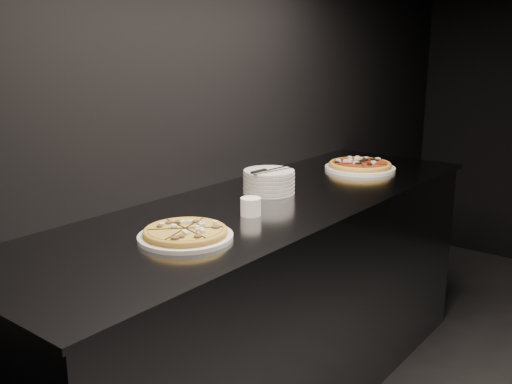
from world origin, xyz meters
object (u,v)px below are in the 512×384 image
Objects in this scene: pizza_tomato at (360,166)px; plate_stack at (269,181)px; counter at (270,303)px; cutlery at (268,170)px; ramekin at (251,206)px; pizza_mushroom at (185,233)px.

plate_stack is at bearing -97.60° from pizza_tomato.
cutlery is (-0.07, 0.08, 0.56)m from counter.
counter is 0.57m from cutlery.
plate_stack is 2.85× the size of ramekin.
counter is 0.55m from ramekin.
cutlery reaches higher than plate_stack.
ramekin reaches higher than pizza_tomato.
pizza_mushroom is 0.68m from plate_stack.
ramekin is at bearing -59.98° from cutlery.
pizza_mushroom is at bearing -73.03° from cutlery.
plate_stack reaches higher than ramekin.
cutlery reaches higher than pizza_tomato.
plate_stack reaches higher than pizza_tomato.
pizza_mushroom is 1.32m from pizza_tomato.
pizza_tomato reaches higher than counter.
plate_stack is at bearing 103.15° from pizza_mushroom.
plate_stack is at bearing 115.88° from ramekin.
plate_stack reaches higher than counter.
ramekin is at bearing -64.12° from plate_stack.
pizza_mushroom is at bearing -82.67° from counter.
cutlery is at bearing -96.68° from pizza_tomato.
ramekin is (0.15, -0.32, -0.01)m from plate_stack.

